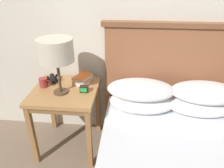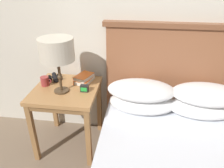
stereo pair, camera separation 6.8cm
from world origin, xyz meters
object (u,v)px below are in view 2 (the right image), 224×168
at_px(book_stacked_on_top, 84,77).
at_px(alarm_clock, 84,88).
at_px(nightstand, 67,96).
at_px(coffee_mug, 45,81).
at_px(book_on_nightstand, 84,80).
at_px(binoculars_pair, 55,77).
at_px(table_lamp, 57,51).

distance_m(book_stacked_on_top, alarm_clock, 0.19).
bearing_deg(nightstand, coffee_mug, 171.44).
relative_size(book_on_nightstand, book_stacked_on_top, 1.04).
height_order(nightstand, book_on_nightstand, book_on_nightstand).
height_order(nightstand, coffee_mug, coffee_mug).
height_order(nightstand, alarm_clock, alarm_clock).
distance_m(nightstand, book_stacked_on_top, 0.25).
distance_m(binoculars_pair, alarm_clock, 0.39).
distance_m(nightstand, coffee_mug, 0.24).
height_order(coffee_mug, alarm_clock, coffee_mug).
bearing_deg(binoculars_pair, alarm_clock, -29.01).
bearing_deg(table_lamp, book_on_nightstand, 54.02).
distance_m(book_stacked_on_top, coffee_mug, 0.36).
distance_m(coffee_mug, alarm_clock, 0.39).
xyz_separation_m(book_on_nightstand, alarm_clock, (0.05, -0.19, 0.01)).
bearing_deg(table_lamp, coffee_mug, 154.41).
height_order(binoculars_pair, alarm_clock, alarm_clock).
bearing_deg(binoculars_pair, table_lamp, -57.04).
bearing_deg(table_lamp, alarm_clock, 7.56).
relative_size(book_on_nightstand, binoculars_pair, 1.40).
distance_m(nightstand, table_lamp, 0.47).
bearing_deg(coffee_mug, nightstand, -8.56).
bearing_deg(alarm_clock, nightstand, 170.22).
xyz_separation_m(binoculars_pair, coffee_mug, (-0.05, -0.13, 0.02)).
distance_m(book_on_nightstand, alarm_clock, 0.19).
height_order(table_lamp, coffee_mug, table_lamp).
distance_m(nightstand, binoculars_pair, 0.25).
xyz_separation_m(book_stacked_on_top, coffee_mug, (-0.34, -0.12, -0.01)).
distance_m(book_on_nightstand, book_stacked_on_top, 0.04).
bearing_deg(coffee_mug, binoculars_pair, 70.17).
bearing_deg(nightstand, alarm_clock, -9.78).
relative_size(table_lamp, alarm_clock, 6.88).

